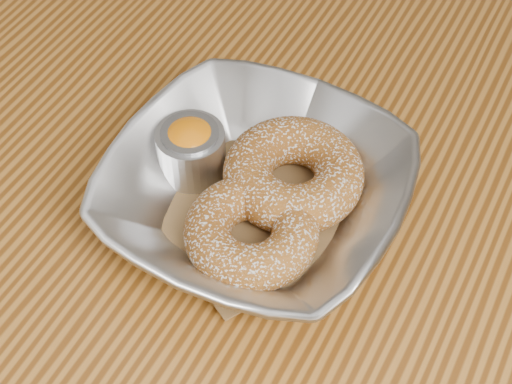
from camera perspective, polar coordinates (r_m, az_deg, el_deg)
The scene contains 6 objects.
table at distance 0.69m, azimuth 6.81°, elevation -8.71°, with size 1.20×0.80×0.75m.
serving_bowl at distance 0.60m, azimuth 0.00°, elevation -0.13°, with size 0.23×0.23×0.06m, color #B9BCC0.
parchment at distance 0.61m, azimuth -0.00°, elevation -1.24°, with size 0.14×0.14×0.00m, color olive.
donut_back at distance 0.61m, azimuth 2.74°, elevation 1.34°, with size 0.11×0.11×0.04m, color brown.
donut_front at distance 0.58m, azimuth -0.34°, elevation -2.90°, with size 0.10×0.10×0.04m, color brown.
ramekin at distance 0.62m, azimuth -4.75°, elevation 3.15°, with size 0.06×0.06×0.05m.
Camera 1 is at (0.09, -0.35, 1.24)m, focal length 55.00 mm.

